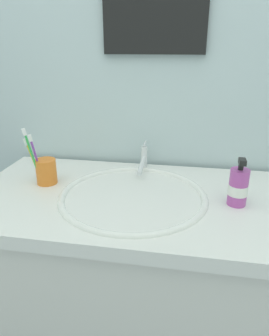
{
  "coord_description": "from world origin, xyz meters",
  "views": [
    {
      "loc": [
        0.14,
        -0.92,
        1.35
      ],
      "look_at": [
        -0.02,
        0.02,
        0.97
      ],
      "focal_mm": 33.33,
      "sensor_mm": 36.0,
      "label": 1
    }
  ],
  "objects_px": {
    "toothbrush_purple": "(36,156)",
    "soap_dispenser": "(238,187)",
    "toothbrush_green": "(32,154)",
    "faucet": "(143,160)",
    "toothbrush_cup": "(46,171)",
    "toothbrush_yellow": "(33,158)"
  },
  "relations": [
    {
      "from": "toothbrush_purple",
      "to": "soap_dispenser",
      "type": "height_order",
      "value": "toothbrush_purple"
    },
    {
      "from": "toothbrush_green",
      "to": "faucet",
      "type": "bearing_deg",
      "value": 29.87
    },
    {
      "from": "toothbrush_cup",
      "to": "toothbrush_yellow",
      "type": "xyz_separation_m",
      "value": [
        -0.03,
        -0.02,
        0.06
      ]
    },
    {
      "from": "toothbrush_purple",
      "to": "toothbrush_green",
      "type": "bearing_deg",
      "value": -133.41
    },
    {
      "from": "toothbrush_yellow",
      "to": "soap_dispenser",
      "type": "distance_m",
      "value": 0.69
    },
    {
      "from": "faucet",
      "to": "toothbrush_yellow",
      "type": "distance_m",
      "value": 0.42
    },
    {
      "from": "toothbrush_purple",
      "to": "soap_dispenser",
      "type": "distance_m",
      "value": 0.68
    },
    {
      "from": "toothbrush_yellow",
      "to": "toothbrush_cup",
      "type": "bearing_deg",
      "value": 33.94
    },
    {
      "from": "toothbrush_cup",
      "to": "soap_dispenser",
      "type": "relative_size",
      "value": 0.58
    },
    {
      "from": "toothbrush_cup",
      "to": "toothbrush_yellow",
      "type": "bearing_deg",
      "value": -146.06
    },
    {
      "from": "toothbrush_green",
      "to": "soap_dispenser",
      "type": "height_order",
      "value": "toothbrush_green"
    },
    {
      "from": "toothbrush_green",
      "to": "toothbrush_cup",
      "type": "bearing_deg",
      "value": 42.25
    },
    {
      "from": "faucet",
      "to": "toothbrush_green",
      "type": "bearing_deg",
      "value": -150.13
    },
    {
      "from": "toothbrush_cup",
      "to": "toothbrush_yellow",
      "type": "height_order",
      "value": "toothbrush_yellow"
    },
    {
      "from": "toothbrush_purple",
      "to": "toothbrush_green",
      "type": "distance_m",
      "value": 0.02
    },
    {
      "from": "toothbrush_green",
      "to": "soap_dispenser",
      "type": "bearing_deg",
      "value": -1.83
    },
    {
      "from": "faucet",
      "to": "soap_dispenser",
      "type": "xyz_separation_m",
      "value": [
        0.33,
        -0.23,
        0.01
      ]
    },
    {
      "from": "soap_dispenser",
      "to": "toothbrush_purple",
      "type": "bearing_deg",
      "value": 177.35
    },
    {
      "from": "toothbrush_cup",
      "to": "toothbrush_green",
      "type": "relative_size",
      "value": 0.44
    },
    {
      "from": "toothbrush_purple",
      "to": "toothbrush_cup",
      "type": "bearing_deg",
      "value": 40.36
    },
    {
      "from": "toothbrush_yellow",
      "to": "toothbrush_green",
      "type": "xyz_separation_m",
      "value": [
        0.0,
        -0.01,
        0.02
      ]
    },
    {
      "from": "toothbrush_purple",
      "to": "soap_dispenser",
      "type": "bearing_deg",
      "value": -2.65
    }
  ]
}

